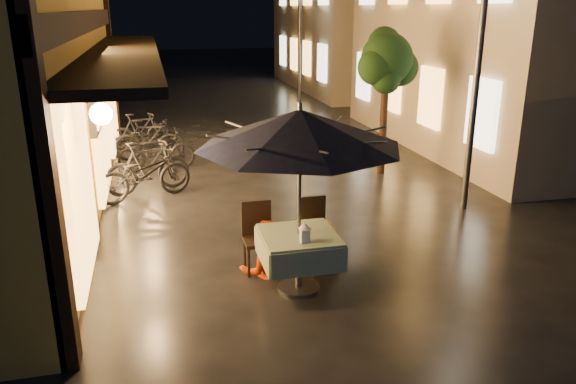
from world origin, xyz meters
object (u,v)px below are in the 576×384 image
object	(u,v)px
cafe_table	(299,248)
person_yellow	(320,222)
streetlamp_near	(480,45)
table_lantern	(305,232)
patio_umbrella	(300,128)
person_orange	(265,222)
bicycle_0	(144,174)

from	to	relation	value
cafe_table	person_yellow	xyz separation A→B (m)	(0.45, 0.56, 0.11)
streetlamp_near	table_lantern	world-z (taller)	streetlamp_near
person_yellow	table_lantern	bearing A→B (deg)	58.03
patio_umbrella	person_orange	bearing A→B (deg)	119.31
person_yellow	person_orange	bearing A→B (deg)	-5.33
person_orange	person_yellow	distance (m)	0.78
person_yellow	bicycle_0	world-z (taller)	person_yellow
table_lantern	streetlamp_near	bearing A→B (deg)	34.59
bicycle_0	person_orange	bearing A→B (deg)	-176.95
person_orange	patio_umbrella	bearing A→B (deg)	117.64
streetlamp_near	person_yellow	xyz separation A→B (m)	(-3.31, -1.76, -2.22)
patio_umbrella	person_yellow	size ratio (longest dim) A/B	1.84
cafe_table	patio_umbrella	xyz separation A→B (m)	(0.00, 0.00, 1.56)
cafe_table	bicycle_0	world-z (taller)	bicycle_0
cafe_table	person_yellow	size ratio (longest dim) A/B	0.71
streetlamp_near	table_lantern	size ratio (longest dim) A/B	16.92
cafe_table	bicycle_0	size ratio (longest dim) A/B	0.53
patio_umbrella	person_orange	world-z (taller)	patio_umbrella
patio_umbrella	table_lantern	size ratio (longest dim) A/B	10.25
patio_umbrella	person_yellow	world-z (taller)	patio_umbrella
cafe_table	streetlamp_near	bearing A→B (deg)	31.69
cafe_table	person_orange	bearing A→B (deg)	119.31
bicycle_0	streetlamp_near	bearing A→B (deg)	-129.53
person_orange	person_yellow	bearing A→B (deg)	176.41
person_orange	bicycle_0	xyz separation A→B (m)	(-1.63, 3.64, -0.26)
cafe_table	person_orange	world-z (taller)	person_orange
streetlamp_near	table_lantern	xyz separation A→B (m)	(-3.76, -2.59, -2.00)
bicycle_0	cafe_table	bearing A→B (deg)	-176.20
streetlamp_near	bicycle_0	distance (m)	6.50
person_orange	person_yellow	xyz separation A→B (m)	(0.78, -0.03, -0.06)
table_lantern	person_orange	bearing A→B (deg)	110.96
streetlamp_near	person_orange	xyz separation A→B (m)	(-4.09, -1.74, -2.16)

